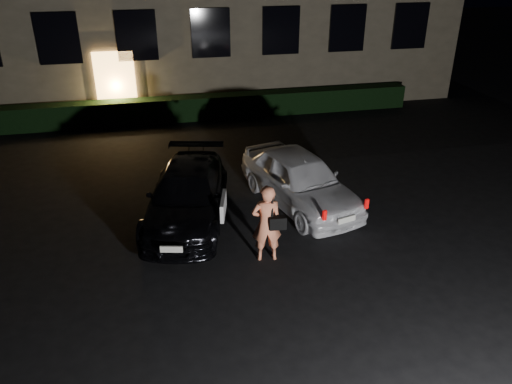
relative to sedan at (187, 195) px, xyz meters
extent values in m
plane|color=black|center=(1.74, -3.02, -0.61)|extent=(80.00, 80.00, 0.00)
cube|color=#FFB459|center=(-1.76, 7.92, 0.64)|extent=(1.40, 0.10, 2.50)
cube|color=black|center=(-3.46, 7.92, 2.39)|extent=(1.40, 0.10, 1.70)
cube|color=black|center=(-0.86, 7.92, 2.39)|extent=(1.40, 0.10, 1.70)
cube|color=black|center=(1.74, 7.92, 2.39)|extent=(1.40, 0.10, 1.70)
cube|color=black|center=(4.34, 7.92, 2.39)|extent=(1.40, 0.10, 1.70)
cube|color=black|center=(6.94, 7.92, 2.39)|extent=(1.40, 0.10, 1.70)
cube|color=black|center=(9.54, 7.92, 2.39)|extent=(1.40, 0.10, 1.70)
cube|color=black|center=(1.74, 7.48, -0.18)|extent=(15.00, 0.70, 0.85)
imported|color=black|center=(0.00, 0.00, 0.00)|extent=(2.64, 4.48, 1.22)
cube|color=white|center=(0.71, -0.96, 0.14)|extent=(0.28, 0.86, 0.41)
cube|color=silver|center=(-0.51, -2.11, -0.08)|extent=(0.44, 0.14, 0.14)
imported|color=white|center=(2.79, 0.15, 0.06)|extent=(2.56, 4.23, 1.35)
cube|color=red|center=(2.74, -1.82, 0.13)|extent=(0.09, 0.07, 0.22)
cube|color=red|center=(3.83, -1.53, 0.13)|extent=(0.09, 0.07, 0.22)
cube|color=silver|center=(3.30, -1.72, -0.10)|extent=(0.44, 0.16, 0.13)
imported|color=#F6885F|center=(1.42, -2.05, 0.23)|extent=(0.65, 0.45, 1.68)
cube|color=black|center=(1.62, -2.18, 0.29)|extent=(0.35, 0.18, 0.27)
cube|color=black|center=(1.51, -2.14, 0.67)|extent=(0.04, 0.06, 0.52)
camera|label=1|loc=(-0.66, -10.49, 5.29)|focal=35.00mm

